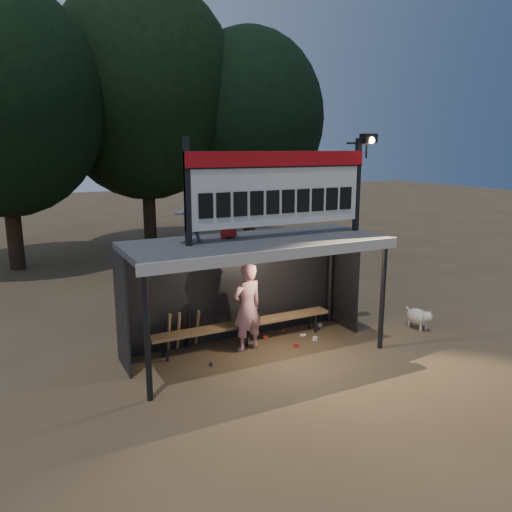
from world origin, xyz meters
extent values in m
plane|color=#4E3B27|center=(0.00, 0.00, 0.00)|extent=(80.00, 80.00, 0.00)
imported|color=silver|center=(-0.07, 0.25, 0.90)|extent=(0.72, 0.53, 1.80)
imported|color=slate|center=(-1.26, 0.29, 2.84)|extent=(0.51, 0.40, 1.04)
imported|color=#AF1F1A|center=(-0.41, 0.39, 2.78)|extent=(0.46, 0.30, 0.92)
cube|color=#3A3B3D|center=(0.00, 0.00, 2.26)|extent=(5.00, 2.00, 0.12)
cube|color=beige|center=(0.00, -1.02, 2.22)|extent=(5.10, 0.06, 0.20)
cylinder|color=black|center=(-2.40, -0.90, 1.10)|extent=(0.10, 0.10, 2.20)
cylinder|color=black|center=(2.40, -0.90, 1.10)|extent=(0.10, 0.10, 2.20)
cylinder|color=black|center=(-2.40, 0.90, 1.10)|extent=(0.10, 0.10, 2.20)
cylinder|color=black|center=(2.40, 0.90, 1.10)|extent=(0.10, 0.10, 2.20)
cube|color=black|center=(0.00, 1.00, 1.10)|extent=(5.00, 0.04, 2.20)
cube|color=black|center=(-2.50, 0.50, 1.10)|extent=(0.04, 1.00, 2.20)
cube|color=black|center=(2.50, 0.50, 1.10)|extent=(0.04, 1.00, 2.20)
cylinder|color=black|center=(0.00, 1.00, 2.15)|extent=(5.00, 0.06, 0.06)
cube|color=black|center=(-1.35, 0.00, 3.27)|extent=(0.10, 0.10, 1.90)
cube|color=black|center=(2.35, 0.00, 3.27)|extent=(0.10, 0.10, 1.90)
cube|color=silver|center=(0.50, 0.00, 3.27)|extent=(3.80, 0.08, 1.40)
cube|color=#A50B10|center=(0.50, -0.05, 3.83)|extent=(3.80, 0.04, 0.28)
cube|color=black|center=(0.50, -0.06, 3.68)|extent=(3.80, 0.02, 0.03)
cube|color=black|center=(-1.03, -0.05, 3.02)|extent=(0.27, 0.03, 0.45)
cube|color=black|center=(-0.69, -0.05, 3.02)|extent=(0.27, 0.03, 0.45)
cube|color=black|center=(-0.35, -0.05, 3.02)|extent=(0.27, 0.03, 0.45)
cube|color=black|center=(-0.01, -0.05, 3.02)|extent=(0.27, 0.03, 0.45)
cube|color=black|center=(0.33, -0.05, 3.02)|extent=(0.27, 0.03, 0.45)
cube|color=black|center=(0.67, -0.05, 3.02)|extent=(0.27, 0.03, 0.45)
cube|color=black|center=(1.01, -0.05, 3.02)|extent=(0.27, 0.03, 0.45)
cube|color=black|center=(1.35, -0.05, 3.02)|extent=(0.27, 0.03, 0.45)
cube|color=black|center=(1.69, -0.05, 3.02)|extent=(0.27, 0.03, 0.45)
cube|color=black|center=(2.03, -0.05, 3.02)|extent=(0.27, 0.03, 0.45)
cylinder|color=black|center=(2.30, 0.00, 4.12)|extent=(0.50, 0.04, 0.04)
cylinder|color=black|center=(2.55, 0.00, 3.97)|extent=(0.04, 0.04, 0.30)
cube|color=black|center=(2.55, -0.05, 4.22)|extent=(0.30, 0.22, 0.18)
sphere|color=#FFD88C|center=(2.55, -0.14, 4.18)|extent=(0.14, 0.14, 0.14)
cube|color=olive|center=(0.00, 0.55, 0.45)|extent=(4.00, 0.35, 0.06)
cylinder|color=black|center=(-1.70, 0.43, 0.23)|extent=(0.05, 0.05, 0.45)
cylinder|color=black|center=(-1.70, 0.67, 0.23)|extent=(0.05, 0.05, 0.45)
cylinder|color=black|center=(0.00, 0.43, 0.23)|extent=(0.05, 0.05, 0.45)
cylinder|color=black|center=(0.00, 0.67, 0.23)|extent=(0.05, 0.05, 0.45)
cylinder|color=black|center=(1.70, 0.43, 0.23)|extent=(0.05, 0.05, 0.45)
cylinder|color=black|center=(1.70, 0.67, 0.23)|extent=(0.05, 0.05, 0.45)
cylinder|color=#312015|center=(-4.00, 10.00, 1.87)|extent=(0.50, 0.50, 3.74)
ellipsoid|color=black|center=(-4.00, 10.00, 5.53)|extent=(6.46, 6.46, 7.48)
cylinder|color=black|center=(1.00, 11.50, 2.09)|extent=(0.50, 0.50, 4.18)
ellipsoid|color=black|center=(1.00, 11.50, 6.18)|extent=(7.22, 7.22, 8.36)
cylinder|color=#312316|center=(5.00, 10.50, 1.76)|extent=(0.50, 0.50, 3.52)
ellipsoid|color=black|center=(5.00, 10.50, 5.20)|extent=(6.08, 6.08, 7.04)
ellipsoid|color=beige|center=(3.93, -0.39, 0.27)|extent=(0.36, 0.58, 0.36)
sphere|color=white|center=(3.93, -0.67, 0.36)|extent=(0.22, 0.22, 0.22)
cone|color=beige|center=(3.93, -0.77, 0.34)|extent=(0.10, 0.10, 0.10)
cone|color=beige|center=(3.88, -0.69, 0.46)|extent=(0.06, 0.06, 0.07)
cone|color=beige|center=(3.98, -0.69, 0.46)|extent=(0.06, 0.06, 0.07)
cylinder|color=beige|center=(3.85, -0.57, 0.09)|extent=(0.05, 0.05, 0.18)
cylinder|color=beige|center=(4.01, -0.57, 0.09)|extent=(0.05, 0.05, 0.18)
cylinder|color=silver|center=(3.85, -0.21, 0.09)|extent=(0.05, 0.05, 0.18)
cylinder|color=silver|center=(4.01, -0.21, 0.09)|extent=(0.05, 0.05, 0.18)
cylinder|color=beige|center=(3.93, -0.09, 0.34)|extent=(0.04, 0.16, 0.14)
cylinder|color=olive|center=(-1.54, 0.82, 0.43)|extent=(0.07, 0.27, 0.84)
cylinder|color=#A7754D|center=(-1.34, 0.82, 0.43)|extent=(0.07, 0.30, 0.83)
cylinder|color=black|center=(-1.14, 0.82, 0.43)|extent=(0.07, 0.33, 0.83)
cylinder|color=olive|center=(-0.94, 0.82, 0.43)|extent=(0.08, 0.35, 0.82)
cube|color=red|center=(0.88, -0.09, 0.04)|extent=(0.12, 0.10, 0.08)
cylinder|color=#A1A2A6|center=(-0.99, -0.13, 0.04)|extent=(0.07, 0.12, 0.07)
cube|color=silver|center=(1.44, 0.04, 0.04)|extent=(0.12, 0.12, 0.08)
cylinder|color=#B52A1F|center=(1.05, 0.77, 0.04)|extent=(0.14, 0.10, 0.07)
cube|color=silver|center=(1.99, 0.69, 0.04)|extent=(0.11, 0.08, 0.08)
cylinder|color=white|center=(1.31, 0.33, 0.04)|extent=(0.13, 0.10, 0.07)
cube|color=#B22D1E|center=(0.52, 0.59, 0.04)|extent=(0.11, 0.09, 0.08)
cylinder|color=silver|center=(0.11, 0.63, 0.04)|extent=(0.14, 0.12, 0.07)
camera|label=1|loc=(-4.23, -8.33, 4.04)|focal=35.00mm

